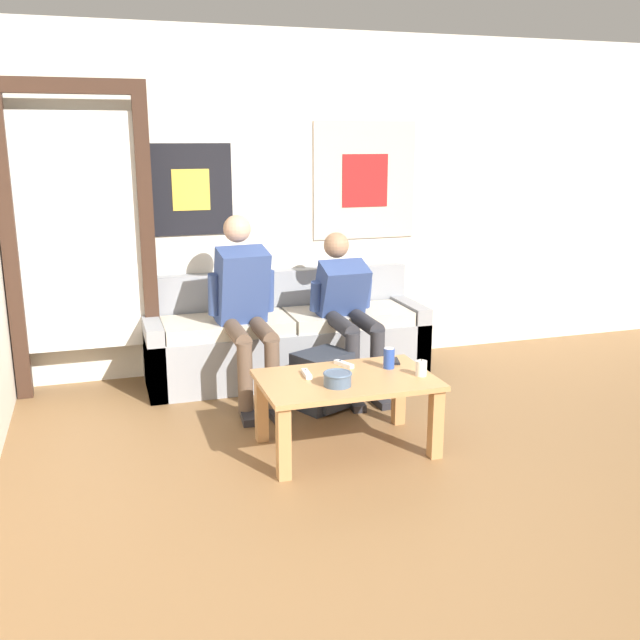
# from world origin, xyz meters

# --- Properties ---
(ground_plane) EXTENTS (18.00, 18.00, 0.00)m
(ground_plane) POSITION_xyz_m (0.00, 0.00, 0.00)
(ground_plane) COLOR brown
(wall_back) EXTENTS (10.00, 0.07, 2.55)m
(wall_back) POSITION_xyz_m (0.00, 2.96, 1.28)
(wall_back) COLOR silver
(wall_back) RESTS_ON ground_plane
(door_frame) EXTENTS (1.00, 0.10, 2.15)m
(door_frame) POSITION_xyz_m (-1.32, 2.75, 1.20)
(door_frame) COLOR #382319
(door_frame) RESTS_ON ground_plane
(couch) EXTENTS (2.10, 0.66, 0.78)m
(couch) POSITION_xyz_m (0.10, 2.63, 0.28)
(couch) COLOR gray
(couch) RESTS_ON ground_plane
(coffee_table) EXTENTS (1.00, 0.63, 0.44)m
(coffee_table) POSITION_xyz_m (0.09, 1.25, 0.36)
(coffee_table) COLOR #B27F4C
(coffee_table) RESTS_ON ground_plane
(person_seated_adult) EXTENTS (0.47, 0.89, 1.25)m
(person_seated_adult) POSITION_xyz_m (-0.28, 2.29, 0.68)
(person_seated_adult) COLOR brown
(person_seated_adult) RESTS_ON ground_plane
(person_seated_teen) EXTENTS (0.47, 0.90, 1.10)m
(person_seated_teen) POSITION_xyz_m (0.47, 2.28, 0.60)
(person_seated_teen) COLOR #2D2D33
(person_seated_teen) RESTS_ON ground_plane
(backpack) EXTENTS (0.43, 0.41, 0.38)m
(backpack) POSITION_xyz_m (0.17, 1.91, 0.18)
(backpack) COLOR #282D38
(backpack) RESTS_ON ground_plane
(ceramic_bowl) EXTENTS (0.16, 0.16, 0.08)m
(ceramic_bowl) POSITION_xyz_m (0.00, 1.13, 0.48)
(ceramic_bowl) COLOR #475B75
(ceramic_bowl) RESTS_ON coffee_table
(pillar_candle) EXTENTS (0.06, 0.06, 0.10)m
(pillar_candle) POSITION_xyz_m (0.52, 1.15, 0.48)
(pillar_candle) COLOR silver
(pillar_candle) RESTS_ON coffee_table
(drink_can_blue) EXTENTS (0.07, 0.07, 0.12)m
(drink_can_blue) POSITION_xyz_m (0.39, 1.33, 0.50)
(drink_can_blue) COLOR #28479E
(drink_can_blue) RESTS_ON coffee_table
(game_controller_near_left) EXTENTS (0.04, 0.15, 0.03)m
(game_controller_near_left) POSITION_xyz_m (-0.12, 1.34, 0.45)
(game_controller_near_left) COLOR white
(game_controller_near_left) RESTS_ON coffee_table
(game_controller_near_right) EXTENTS (0.09, 0.15, 0.03)m
(game_controller_near_right) POSITION_xyz_m (0.15, 1.45, 0.45)
(game_controller_near_right) COLOR white
(game_controller_near_right) RESTS_ON coffee_table
(cell_phone) EXTENTS (0.10, 0.15, 0.01)m
(cell_phone) POSITION_xyz_m (0.47, 1.44, 0.44)
(cell_phone) COLOR black
(cell_phone) RESTS_ON coffee_table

